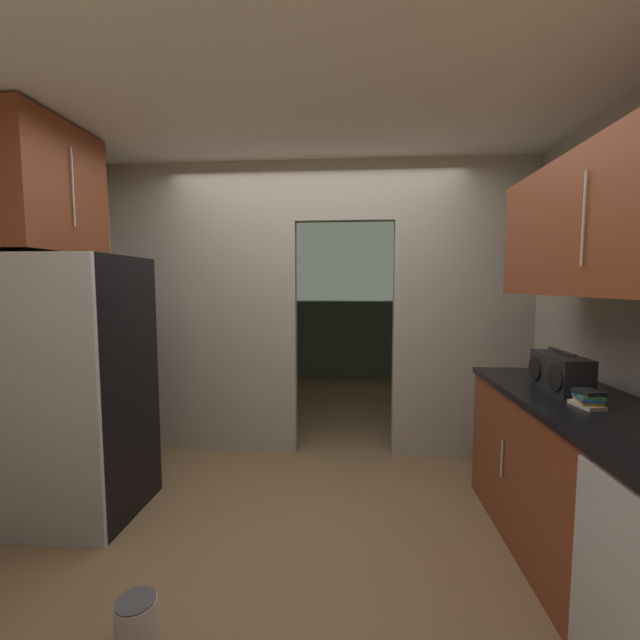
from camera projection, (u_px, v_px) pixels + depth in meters
ground at (297, 543)px, 2.39m from camera, size 20.00×20.00×0.00m
kitchen_overhead_slab at (303, 112)px, 2.57m from camera, size 4.12×6.69×0.06m
kitchen_partition at (310, 304)px, 3.62m from camera, size 3.72×0.12×2.59m
adjoining_room_shell at (330, 301)px, 5.72m from camera, size 3.72×3.13×2.59m
refrigerator at (79, 388)px, 2.64m from camera, size 0.72×0.73×1.70m
lower_cabinet_run at (608, 509)px, 1.92m from camera, size 0.65×2.17×0.92m
dishwasher at (622, 614)px, 1.34m from camera, size 0.02×0.56×0.86m
upper_cabinet_counterside at (626, 218)px, 1.80m from camera, size 0.36×1.95×0.71m
upper_cabinet_fridgeside at (47, 188)px, 2.64m from camera, size 0.36×0.79×0.84m
boombox at (560, 373)px, 2.30m from camera, size 0.18×0.41×0.24m
book_stack at (588, 399)px, 2.00m from camera, size 0.13×0.18×0.08m
paint_can at (136, 622)px, 1.71m from camera, size 0.17×0.17×0.20m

